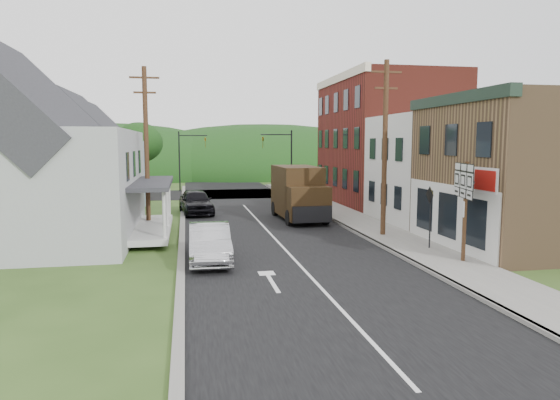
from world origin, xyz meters
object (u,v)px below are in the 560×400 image
dark_sedan (196,202)px  warning_sign (430,209)px  silver_sedan (210,243)px  delivery_van (299,193)px  route_sign_cluster (464,197)px

dark_sedan → warning_sign: warning_sign is taller
silver_sedan → delivery_van: delivery_van is taller
delivery_van → route_sign_cluster: bearing=-74.4°
delivery_van → warning_sign: (3.75, -10.00, 0.22)m
dark_sedan → delivery_van: (6.34, -3.87, 0.87)m
dark_sedan → warning_sign: size_ratio=1.77×
dark_sedan → route_sign_cluster: size_ratio=1.24×
silver_sedan → dark_sedan: (-0.26, 14.10, 0.07)m
silver_sedan → delivery_van: (6.08, 10.23, 0.94)m
dark_sedan → warning_sign: bearing=-60.6°
silver_sedan → dark_sedan: dark_sedan is taller
delivery_van → route_sign_cluster: (3.87, -12.53, 1.02)m
delivery_van → warning_sign: size_ratio=2.19×
silver_sedan → warning_sign: 9.90m
silver_sedan → route_sign_cluster: bearing=-12.3°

